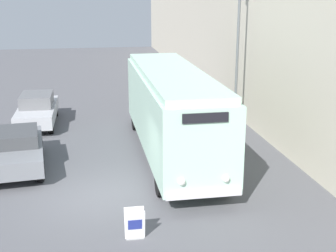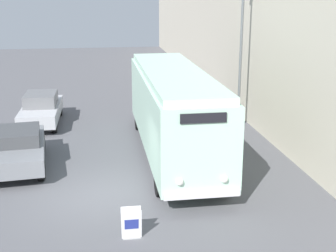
# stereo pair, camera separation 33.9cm
# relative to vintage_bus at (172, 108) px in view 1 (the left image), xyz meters

# --- Properties ---
(ground_plane) EXTENTS (80.00, 80.00, 0.00)m
(ground_plane) POSITION_rel_vintage_bus_xyz_m (-2.93, -3.46, -1.91)
(ground_plane) COLOR #56565B
(building_wall_right) EXTENTS (0.30, 60.00, 7.83)m
(building_wall_right) POSITION_rel_vintage_bus_xyz_m (4.54, 6.54, 2.01)
(building_wall_right) COLOR beige
(building_wall_right) RESTS_ON ground_plane
(vintage_bus) EXTENTS (2.41, 10.40, 3.40)m
(vintage_bus) POSITION_rel_vintage_bus_xyz_m (0.00, 0.00, 0.00)
(vintage_bus) COLOR black
(vintage_bus) RESTS_ON ground_plane
(sign_board) EXTENTS (0.53, 0.32, 0.85)m
(sign_board) POSITION_rel_vintage_bus_xyz_m (-2.15, -6.27, -1.50)
(sign_board) COLOR gray
(sign_board) RESTS_ON ground_plane
(streetlamp) EXTENTS (0.36, 0.36, 7.27)m
(streetlamp) POSITION_rel_vintage_bus_xyz_m (3.62, 3.12, 2.72)
(streetlamp) COLOR #595E60
(streetlamp) RESTS_ON ground_plane
(parked_car_near) EXTENTS (2.27, 4.53, 1.42)m
(parked_car_near) POSITION_rel_vintage_bus_xyz_m (-5.86, -0.46, -1.15)
(parked_car_near) COLOR black
(parked_car_near) RESTS_ON ground_plane
(parked_car_mid) EXTENTS (1.79, 4.56, 1.52)m
(parked_car_mid) POSITION_rel_vintage_bus_xyz_m (-5.63, 5.37, -1.14)
(parked_car_mid) COLOR black
(parked_car_mid) RESTS_ON ground_plane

